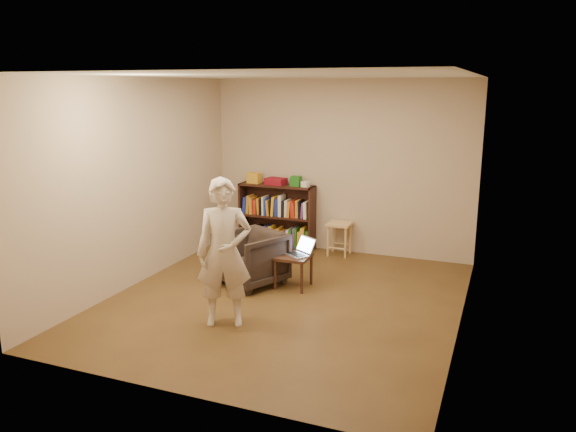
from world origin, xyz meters
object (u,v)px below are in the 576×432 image
at_px(armchair, 251,258).
at_px(laptop, 300,250).
at_px(side_table, 293,261).
at_px(stool, 339,229).
at_px(bookshelf, 277,220).
at_px(person, 224,253).

relative_size(armchair, laptop, 1.74).
relative_size(side_table, laptop, 0.96).
height_order(stool, side_table, stool).
relative_size(stool, laptop, 1.14).
height_order(bookshelf, side_table, bookshelf).
height_order(armchair, laptop, armchair).
relative_size(stool, armchair, 0.66).
bearing_deg(armchair, bookshelf, 127.48).
bearing_deg(stool, side_table, -94.96).
relative_size(bookshelf, laptop, 2.77).
bearing_deg(stool, bookshelf, 176.46).
xyz_separation_m(bookshelf, laptop, (0.96, -1.56, 0.03)).
xyz_separation_m(armchair, laptop, (0.61, 0.16, 0.13)).
relative_size(bookshelf, person, 0.76).
xyz_separation_m(bookshelf, stool, (1.04, -0.06, -0.04)).
height_order(stool, armchair, armchair).
xyz_separation_m(armchair, person, (0.28, -1.22, 0.45)).
xyz_separation_m(laptop, person, (-0.33, -1.38, 0.32)).
distance_m(side_table, laptop, 0.16).
bearing_deg(laptop, person, -70.47).
relative_size(laptop, person, 0.27).
xyz_separation_m(armchair, side_table, (0.55, 0.09, 0.00)).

